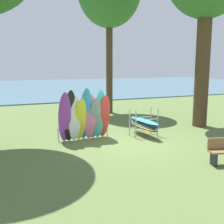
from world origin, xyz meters
The scene contains 4 objects.
ground_plane centered at (0.00, 0.00, 0.00)m, with size 80.00×80.00×0.00m, color #566B38.
lake_water centered at (0.00, 31.01, 0.05)m, with size 80.00×36.00×0.10m, color #477084.
leaning_board_pile centered at (-1.58, 1.14, 1.01)m, with size 2.35×0.79×2.25m.
board_storage_rack centered at (1.10, 0.86, 0.55)m, with size 1.15×2.12×1.25m.
Camera 1 is at (-4.91, -9.76, 3.16)m, focal length 44.29 mm.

